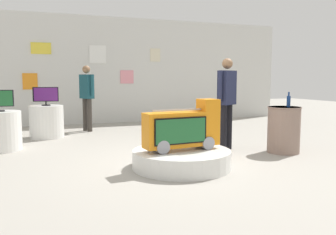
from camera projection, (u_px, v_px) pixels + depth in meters
ground_plane at (168, 162)px, 5.70m from camera, size 30.00×30.00×0.00m
back_wall_display at (106, 70)px, 10.65m from camera, size 11.99×0.13×3.23m
main_display_pedestal at (182, 159)px, 5.31m from camera, size 1.50×1.50×0.27m
novelty_firetruck_tv at (183, 129)px, 5.26m from camera, size 1.21×0.44×0.77m
display_pedestal_left_rear at (0, 131)px, 6.58m from camera, size 0.77×0.77×0.74m
display_pedestal_center_rear at (47, 122)px, 8.05m from camera, size 0.77×0.77×0.74m
tv_on_center_rear at (46, 95)px, 7.98m from camera, size 0.56×0.19×0.43m
side_table_round at (284, 129)px, 6.39m from camera, size 0.60×0.60×0.85m
bottle_on_side_table at (289, 101)px, 6.25m from camera, size 0.07×0.07×0.27m
shopper_browsing_near_truck at (227, 97)px, 6.58m from camera, size 0.50×0.36×1.74m
shopper_browsing_rear at (87, 93)px, 8.97m from camera, size 0.35×0.50×1.70m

